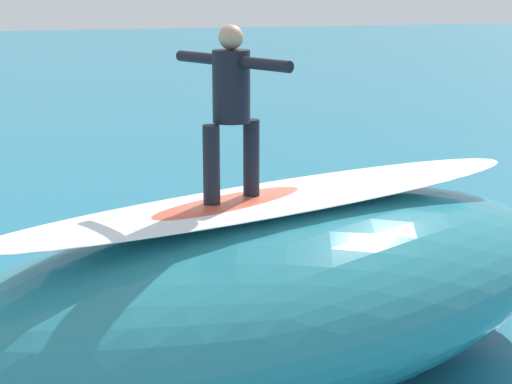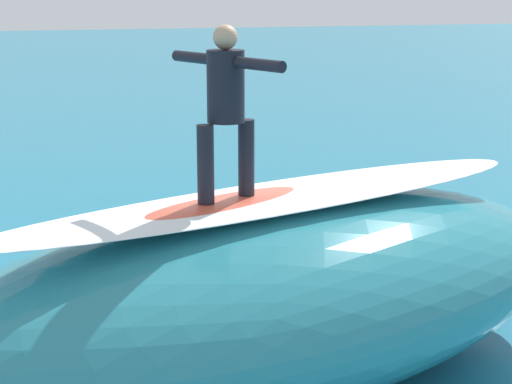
{
  "view_description": "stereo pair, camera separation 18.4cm",
  "coord_description": "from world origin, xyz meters",
  "px_view_note": "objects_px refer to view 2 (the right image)",
  "views": [
    {
      "loc": [
        3.09,
        9.9,
        3.67
      ],
      "look_at": [
        0.32,
        0.68,
        1.31
      ],
      "focal_mm": 60.29,
      "sensor_mm": 36.0,
      "label": 1
    },
    {
      "loc": [
        2.92,
        9.96,
        3.67
      ],
      "look_at": [
        0.32,
        0.68,
        1.31
      ],
      "focal_mm": 60.29,
      "sensor_mm": 36.0,
      "label": 2
    }
  ],
  "objects_px": {
    "surfboard_riding": "(227,204)",
    "surfer_riding": "(226,99)",
    "surfer_paddling": "(269,227)",
    "surfboard_paddling": "(273,237)"
  },
  "relations": [
    {
      "from": "surfboard_paddling",
      "to": "surfer_paddling",
      "type": "xyz_separation_m",
      "value": [
        0.09,
        0.1,
        0.18
      ]
    },
    {
      "from": "surfer_paddling",
      "to": "surfboard_paddling",
      "type": "bearing_deg",
      "value": -0.0
    },
    {
      "from": "surfer_riding",
      "to": "surfboard_paddling",
      "type": "height_order",
      "value": "surfer_riding"
    },
    {
      "from": "surfboard_paddling",
      "to": "surfer_paddling",
      "type": "relative_size",
      "value": 1.41
    },
    {
      "from": "surfboard_riding",
      "to": "surfer_riding",
      "type": "distance_m",
      "value": 0.91
    },
    {
      "from": "surfer_paddling",
      "to": "surfboard_riding",
      "type": "bearing_deg",
      "value": -156.4
    },
    {
      "from": "surfboard_paddling",
      "to": "surfboard_riding",
      "type": "bearing_deg",
      "value": -157.03
    },
    {
      "from": "surfer_riding",
      "to": "surfer_paddling",
      "type": "relative_size",
      "value": 1.05
    },
    {
      "from": "surfboard_riding",
      "to": "surfer_riding",
      "type": "xyz_separation_m",
      "value": [
        0.0,
        0.0,
        0.91
      ]
    },
    {
      "from": "surfer_riding",
      "to": "surfer_paddling",
      "type": "xyz_separation_m",
      "value": [
        -1.71,
        -4.47,
        -2.5
      ]
    }
  ]
}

